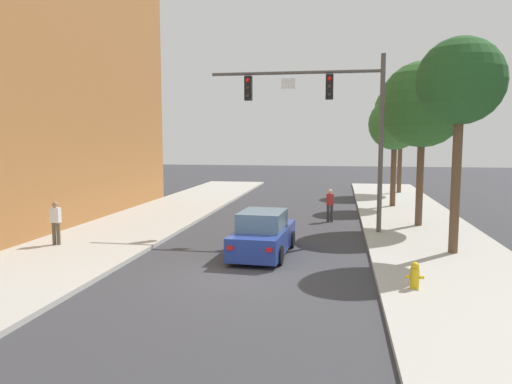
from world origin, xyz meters
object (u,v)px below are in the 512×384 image
object	(u,v)px
fire_hydrant	(415,275)
street_tree_nearest	(460,83)
street_tree_third	(395,124)
street_tree_farthest	(401,110)
pedestrian_sidewalk_left_walker	(56,221)
pedestrian_crossing_road	(330,204)
street_tree_second	(423,105)
traffic_signal_mast	(331,109)
car_lead_blue	(263,235)

from	to	relation	value
fire_hydrant	street_tree_nearest	bearing A→B (deg)	66.57
street_tree_third	street_tree_farthest	size ratio (longest dim) A/B	0.80
fire_hydrant	street_tree_third	distance (m)	17.00
pedestrian_sidewalk_left_walker	pedestrian_crossing_road	bearing A→B (deg)	37.48
street_tree_second	street_tree_farthest	size ratio (longest dim) A/B	0.93
traffic_signal_mast	pedestrian_crossing_road	size ratio (longest dim) A/B	4.57
pedestrian_crossing_road	street_tree_second	bearing A→B (deg)	-15.16
fire_hydrant	street_tree_third	world-z (taller)	street_tree_third
street_tree_second	street_tree_nearest	bearing A→B (deg)	-86.27
fire_hydrant	street_tree_farthest	bearing A→B (deg)	84.47
car_lead_blue	fire_hydrant	size ratio (longest dim) A/B	6.00
pedestrian_crossing_road	street_tree_second	world-z (taller)	street_tree_second
fire_hydrant	pedestrian_sidewalk_left_walker	bearing A→B (deg)	165.39
street_tree_second	street_tree_farthest	distance (m)	14.06
pedestrian_crossing_road	fire_hydrant	bearing A→B (deg)	-77.25
fire_hydrant	street_tree_second	distance (m)	11.26
street_tree_nearest	street_tree_second	world-z (taller)	street_tree_second
street_tree_nearest	traffic_signal_mast	bearing A→B (deg)	142.00
traffic_signal_mast	street_tree_third	distance (m)	9.17
street_tree_farthest	pedestrian_sidewalk_left_walker	bearing A→B (deg)	-125.77
pedestrian_crossing_road	street_tree_second	distance (m)	6.35
street_tree_third	street_tree_nearest	bearing A→B (deg)	-85.89
traffic_signal_mast	pedestrian_crossing_road	distance (m)	5.42
pedestrian_sidewalk_left_walker	street_tree_second	xyz separation A→B (m)	(14.16, 6.62, 4.59)
street_tree_nearest	street_tree_farthest	size ratio (longest dim) A/B	0.92
car_lead_blue	street_tree_nearest	size ratio (longest dim) A/B	0.58
pedestrian_sidewalk_left_walker	fire_hydrant	world-z (taller)	pedestrian_sidewalk_left_walker
street_tree_farthest	street_tree_second	bearing A→B (deg)	-92.95
traffic_signal_mast	street_tree_third	bearing A→B (deg)	67.13
pedestrian_sidewalk_left_walker	fire_hydrant	distance (m)	13.00
street_tree_nearest	street_tree_third	world-z (taller)	street_tree_nearest
traffic_signal_mast	car_lead_blue	size ratio (longest dim) A/B	1.74
pedestrian_crossing_road	street_tree_nearest	world-z (taller)	street_tree_nearest
street_tree_nearest	street_tree_third	bearing A→B (deg)	94.11
street_tree_second	street_tree_farthest	bearing A→B (deg)	87.05
pedestrian_crossing_road	street_tree_nearest	bearing A→B (deg)	-55.78
pedestrian_crossing_road	pedestrian_sidewalk_left_walker	bearing A→B (deg)	-142.52
street_tree_third	car_lead_blue	bearing A→B (deg)	-114.40
traffic_signal_mast	pedestrian_sidewalk_left_walker	size ratio (longest dim) A/B	4.57
pedestrian_sidewalk_left_walker	fire_hydrant	bearing A→B (deg)	-14.61
traffic_signal_mast	pedestrian_crossing_road	xyz separation A→B (m)	(-0.02, 3.07, -4.47)
pedestrian_crossing_road	street_tree_second	xyz separation A→B (m)	(4.08, -1.10, 4.74)
pedestrian_sidewalk_left_walker	street_tree_second	world-z (taller)	street_tree_second
street_tree_farthest	traffic_signal_mast	bearing A→B (deg)	-106.65
car_lead_blue	street_tree_farthest	bearing A→B (deg)	70.96
pedestrian_sidewalk_left_walker	street_tree_farthest	xyz separation A→B (m)	(14.88, 20.65, 5.14)
traffic_signal_mast	street_tree_farthest	distance (m)	16.72
street_tree_farthest	street_tree_nearest	bearing A→B (deg)	-91.10
pedestrian_sidewalk_left_walker	pedestrian_crossing_road	size ratio (longest dim) A/B	1.00
pedestrian_sidewalk_left_walker	pedestrian_crossing_road	world-z (taller)	pedestrian_sidewalk_left_walker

